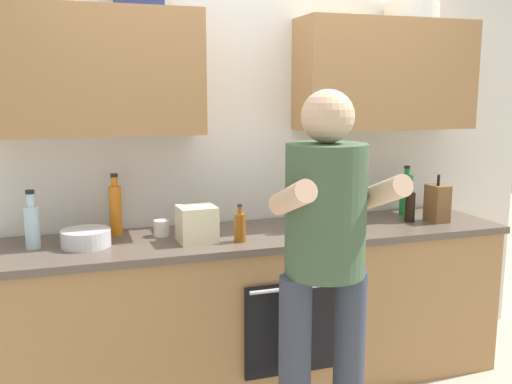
% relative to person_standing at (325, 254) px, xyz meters
% --- Properties ---
extents(ground_plane, '(12.00, 12.00, 0.00)m').
position_rel_person_standing_xyz_m(ground_plane, '(-0.01, 0.82, -1.00)').
color(ground_plane, '#B2A893').
extents(back_wall_unit, '(4.00, 0.38, 2.50)m').
position_rel_person_standing_xyz_m(back_wall_unit, '(-0.00, 1.09, 0.49)').
color(back_wall_unit, silver).
rests_on(back_wall_unit, ground).
extents(counter, '(2.84, 0.67, 0.90)m').
position_rel_person_standing_xyz_m(counter, '(-0.01, 0.82, -0.55)').
color(counter, '#A37547').
rests_on(counter, ground).
extents(person_standing, '(0.49, 0.45, 1.69)m').
position_rel_person_standing_xyz_m(person_standing, '(0.00, 0.00, 0.00)').
color(person_standing, '#383D4C').
rests_on(person_standing, ground).
extents(bottle_syrup, '(0.06, 0.06, 0.20)m').
position_rel_person_standing_xyz_m(bottle_syrup, '(-0.18, 0.67, -0.02)').
color(bottle_syrup, '#8C4C14').
rests_on(bottle_syrup, counter).
extents(bottle_water, '(0.07, 0.07, 0.30)m').
position_rel_person_standing_xyz_m(bottle_water, '(-1.20, 0.86, 0.02)').
color(bottle_water, silver).
rests_on(bottle_water, counter).
extents(bottle_juice, '(0.07, 0.07, 0.34)m').
position_rel_person_standing_xyz_m(bottle_juice, '(-0.78, 1.01, 0.05)').
color(bottle_juice, orange).
rests_on(bottle_juice, counter).
extents(bottle_hotsauce, '(0.06, 0.06, 0.21)m').
position_rel_person_standing_xyz_m(bottle_hotsauce, '(0.55, 0.90, -0.02)').
color(bottle_hotsauce, red).
rests_on(bottle_hotsauce, counter).
extents(bottle_soy, '(0.06, 0.06, 0.23)m').
position_rel_person_standing_xyz_m(bottle_soy, '(0.93, 0.80, -0.00)').
color(bottle_soy, black).
rests_on(bottle_soy, counter).
extents(bottle_vinegar, '(0.06, 0.06, 0.22)m').
position_rel_person_standing_xyz_m(bottle_vinegar, '(0.44, 0.72, -0.00)').
color(bottle_vinegar, brown).
rests_on(bottle_vinegar, counter).
extents(bottle_wine, '(0.06, 0.06, 0.27)m').
position_rel_person_standing_xyz_m(bottle_wine, '(0.21, 0.76, 0.02)').
color(bottle_wine, '#471419').
rests_on(bottle_wine, counter).
extents(bottle_soda, '(0.08, 0.08, 0.31)m').
position_rel_person_standing_xyz_m(bottle_soda, '(1.02, 0.99, 0.03)').
color(bottle_soda, '#198C33').
rests_on(bottle_soda, counter).
extents(cup_coffee, '(0.09, 0.09, 0.09)m').
position_rel_person_standing_xyz_m(cup_coffee, '(-0.55, 0.91, -0.06)').
color(cup_coffee, white).
rests_on(cup_coffee, counter).
extents(mixing_bowl, '(0.25, 0.25, 0.09)m').
position_rel_person_standing_xyz_m(mixing_bowl, '(-0.95, 0.82, -0.06)').
color(mixing_bowl, silver).
rests_on(mixing_bowl, counter).
extents(knife_block, '(0.10, 0.14, 0.28)m').
position_rel_person_standing_xyz_m(knife_block, '(1.09, 0.75, 0.01)').
color(knife_block, brown).
rests_on(knife_block, counter).
extents(grocery_bag_rice, '(0.20, 0.19, 0.19)m').
position_rel_person_standing_xyz_m(grocery_bag_rice, '(-0.39, 0.74, -0.01)').
color(grocery_bag_rice, beige).
rests_on(grocery_bag_rice, counter).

